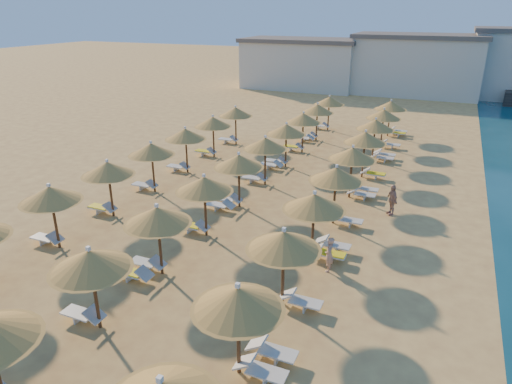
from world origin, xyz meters
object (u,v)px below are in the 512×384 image
at_px(parasol_row_west, 239,162).
at_px(beachgoer_c, 392,200).
at_px(beachgoer_a, 329,254).
at_px(parasol_row_east, 336,175).

height_order(parasol_row_west, beachgoer_c, parasol_row_west).
bearing_deg(beachgoer_c, beachgoer_a, -45.79).
bearing_deg(beachgoer_a, parasol_row_east, -173.82).
distance_m(parasol_row_west, beachgoer_a, 7.92).
bearing_deg(parasol_row_west, beachgoer_a, -36.12).
distance_m(parasol_row_west, beachgoer_c, 8.31).
relative_size(parasol_row_west, beachgoer_c, 24.12).
bearing_deg(beachgoer_a, parasol_row_west, -131.96).
xyz_separation_m(parasol_row_east, beachgoer_c, (2.54, 2.25, -1.75)).
xyz_separation_m(parasol_row_east, parasol_row_west, (-5.26, 0.00, 0.00)).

